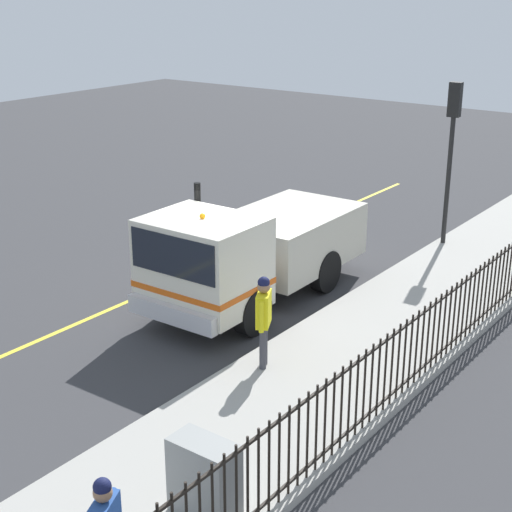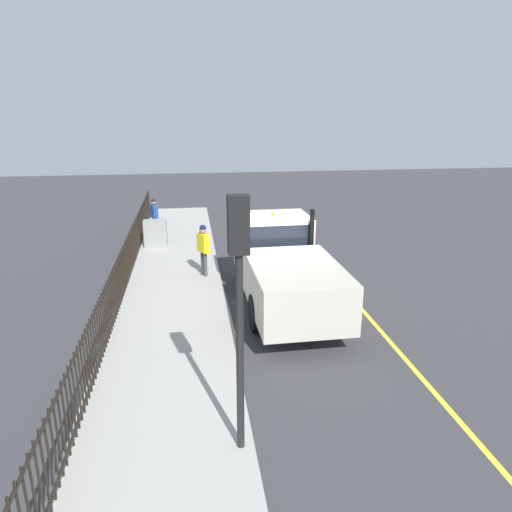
% 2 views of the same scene
% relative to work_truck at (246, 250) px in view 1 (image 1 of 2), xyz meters
% --- Properties ---
extents(ground_plane, '(57.90, 57.90, 0.00)m').
position_rel_work_truck_xyz_m(ground_plane, '(-0.13, -0.33, -1.25)').
color(ground_plane, '#38383A').
rests_on(ground_plane, ground).
extents(sidewalk_slab, '(3.08, 26.32, 0.14)m').
position_rel_work_truck_xyz_m(sidewalk_slab, '(3.16, -0.33, -1.18)').
color(sidewalk_slab, '#A3A099').
rests_on(sidewalk_slab, ground).
extents(lane_marking, '(0.12, 23.69, 0.01)m').
position_rel_work_truck_xyz_m(lane_marking, '(-2.16, -0.33, -1.25)').
color(lane_marking, yellow).
rests_on(lane_marking, ground).
extents(work_truck, '(2.35, 5.88, 2.65)m').
position_rel_work_truck_xyz_m(work_truck, '(0.00, 0.00, 0.00)').
color(work_truck, silver).
rests_on(work_truck, ground).
extents(worker_standing, '(0.42, 0.57, 1.71)m').
position_rel_work_truck_xyz_m(worker_standing, '(2.15, -2.29, -0.06)').
color(worker_standing, yellow).
rests_on(worker_standing, sidewalk_slab).
extents(iron_fence, '(0.04, 22.41, 1.35)m').
position_rel_work_truck_xyz_m(iron_fence, '(4.56, -0.33, -0.43)').
color(iron_fence, black).
rests_on(iron_fence, sidewalk_slab).
extents(traffic_light_near, '(0.31, 0.22, 4.14)m').
position_rel_work_truck_xyz_m(traffic_light_near, '(1.85, 6.10, 1.82)').
color(traffic_light_near, black).
rests_on(traffic_light_near, sidewalk_slab).
extents(utility_cabinet, '(0.89, 0.48, 1.06)m').
position_rel_work_truck_xyz_m(utility_cabinet, '(3.93, -6.00, -0.58)').
color(utility_cabinet, gray).
rests_on(utility_cabinet, sidewalk_slab).
extents(traffic_cone, '(0.52, 0.52, 0.75)m').
position_rel_work_truck_xyz_m(traffic_cone, '(-1.74, 1.27, -0.88)').
color(traffic_cone, orange).
rests_on(traffic_cone, ground).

